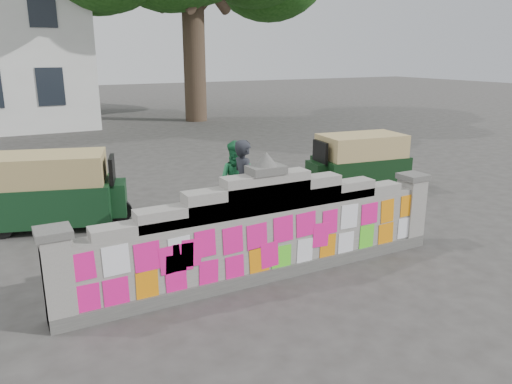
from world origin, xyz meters
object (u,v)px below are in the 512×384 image
cyclist_bike (244,215)px  pedestrian (239,185)px  rickshaw_right (358,162)px  cyclist_rider (244,198)px  rickshaw_left (55,189)px

cyclist_bike → pedestrian: (0.23, 0.71, 0.39)m
cyclist_bike → rickshaw_right: bearing=-63.7°
cyclist_rider → rickshaw_left: (-2.99, 2.50, -0.06)m
cyclist_bike → cyclist_rider: bearing=0.0°
cyclist_rider → rickshaw_left: bearing=53.6°
rickshaw_right → cyclist_bike: bearing=29.8°
cyclist_rider → rickshaw_right: 4.46m
cyclist_bike → rickshaw_left: (-2.99, 2.50, 0.28)m
rickshaw_left → cyclist_rider: bearing=-23.5°
cyclist_rider → rickshaw_right: size_ratio=0.62×
cyclist_bike → rickshaw_right: rickshaw_right is taller
rickshaw_left → rickshaw_right: bearing=10.2°
cyclist_bike → pedestrian: bearing=-14.7°
cyclist_bike → cyclist_rider: size_ratio=1.12×
rickshaw_left → rickshaw_right: rickshaw_left is taller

